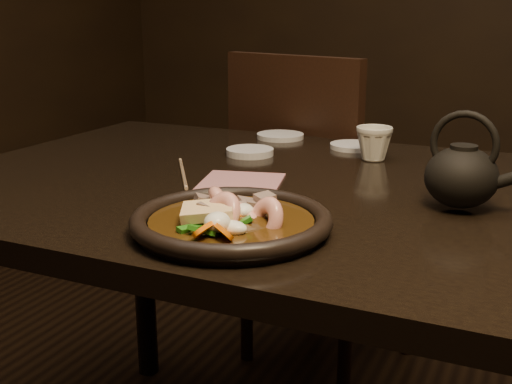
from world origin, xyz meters
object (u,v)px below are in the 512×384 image
at_px(tea_cup, 374,142).
at_px(teapot, 462,174).
at_px(chair, 318,205).
at_px(table, 352,232).
at_px(plate, 231,222).

height_order(tea_cup, teapot, teapot).
xyz_separation_m(chair, teapot, (0.46, -0.65, 0.29)).
height_order(table, chair, chair).
relative_size(table, teapot, 10.26).
relative_size(chair, plate, 3.24).
height_order(chair, plate, chair).
xyz_separation_m(plate, teapot, (0.28, 0.25, 0.04)).
height_order(chair, teapot, chair).
relative_size(chair, tea_cup, 12.26).
bearing_deg(tea_cup, plate, -97.05).
xyz_separation_m(plate, tea_cup, (0.07, 0.54, 0.02)).
bearing_deg(table, plate, -108.88).
bearing_deg(chair, table, 130.81).
relative_size(plate, tea_cup, 3.78).
bearing_deg(table, chair, 114.31).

